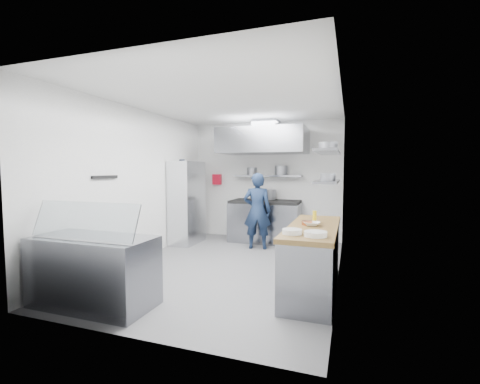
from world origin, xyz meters
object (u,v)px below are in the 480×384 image
at_px(wire_rack, 187,203).
at_px(gas_range, 265,222).
at_px(chef, 257,211).
at_px(display_case, 94,271).

bearing_deg(wire_rack, gas_range, 24.20).
relative_size(chef, display_case, 1.07).
bearing_deg(gas_range, display_case, -105.02).
relative_size(chef, wire_rack, 0.86).
distance_m(wire_rack, display_case, 3.45).
relative_size(gas_range, display_case, 1.07).
bearing_deg(gas_range, chef, -89.27).
xyz_separation_m(chef, wire_rack, (-1.64, -0.03, 0.12)).
xyz_separation_m(gas_range, wire_rack, (-1.63, -0.73, 0.48)).
bearing_deg(wire_rack, chef, 1.10).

